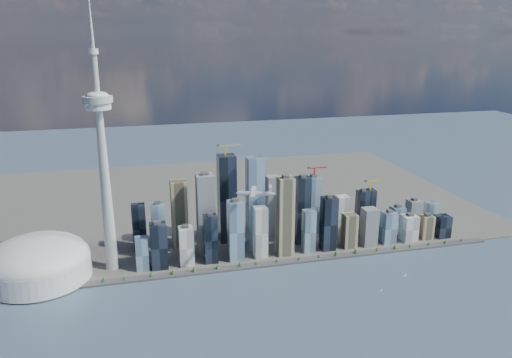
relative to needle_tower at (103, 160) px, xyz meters
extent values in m
plane|color=#354F5C|center=(300.00, -310.00, -235.84)|extent=(4000.00, 4000.00, 0.00)
cube|color=#383838|center=(300.00, -60.00, -233.84)|extent=(1100.00, 22.00, 4.00)
cube|color=#4C4C47|center=(300.00, 390.00, -234.34)|extent=(1400.00, 900.00, 3.00)
cylinder|color=#3F2D1E|center=(-176.67, -60.00, -230.64)|extent=(1.00, 1.00, 2.40)
cone|color=#1F491A|center=(-176.67, -60.00, -227.04)|extent=(7.20, 7.20, 8.00)
cylinder|color=#3F2D1E|center=(-90.00, -60.00, -230.64)|extent=(1.00, 1.00, 2.40)
cone|color=#1F491A|center=(-90.00, -60.00, -227.04)|extent=(7.20, 7.20, 8.00)
cylinder|color=#3F2D1E|center=(-3.33, -60.00, -230.64)|extent=(1.00, 1.00, 2.40)
cone|color=#1F491A|center=(-3.33, -60.00, -227.04)|extent=(7.20, 7.20, 8.00)
cylinder|color=#3F2D1E|center=(83.33, -60.00, -230.64)|extent=(1.00, 1.00, 2.40)
cone|color=#1F491A|center=(83.33, -60.00, -227.04)|extent=(7.20, 7.20, 8.00)
cylinder|color=#3F2D1E|center=(170.00, -60.00, -230.64)|extent=(1.00, 1.00, 2.40)
cone|color=#1F491A|center=(170.00, -60.00, -227.04)|extent=(7.20, 7.20, 8.00)
cylinder|color=#3F2D1E|center=(256.67, -60.00, -230.64)|extent=(1.00, 1.00, 2.40)
cone|color=#1F491A|center=(256.67, -60.00, -227.04)|extent=(7.20, 7.20, 8.00)
cylinder|color=#3F2D1E|center=(343.33, -60.00, -230.64)|extent=(1.00, 1.00, 2.40)
cone|color=#1F491A|center=(343.33, -60.00, -227.04)|extent=(7.20, 7.20, 8.00)
cylinder|color=#3F2D1E|center=(430.00, -60.00, -230.64)|extent=(1.00, 1.00, 2.40)
cone|color=#1F491A|center=(430.00, -60.00, -227.04)|extent=(7.20, 7.20, 8.00)
cylinder|color=#3F2D1E|center=(516.67, -60.00, -230.64)|extent=(1.00, 1.00, 2.40)
cone|color=#1F491A|center=(516.67, -60.00, -227.04)|extent=(7.20, 7.20, 8.00)
cylinder|color=#3F2D1E|center=(603.33, -60.00, -230.64)|extent=(1.00, 1.00, 2.40)
cone|color=#1F491A|center=(603.33, -60.00, -227.04)|extent=(7.20, 7.20, 8.00)
cylinder|color=#3F2D1E|center=(690.00, -60.00, -230.64)|extent=(1.00, 1.00, 2.40)
cone|color=#1F491A|center=(690.00, -60.00, -227.04)|extent=(7.20, 7.20, 8.00)
cylinder|color=#3F2D1E|center=(776.67, -60.00, -230.64)|extent=(1.00, 1.00, 2.40)
cone|color=#1F491A|center=(776.67, -60.00, -227.04)|extent=(7.20, 7.20, 8.00)
cube|color=black|center=(100.00, -20.00, -184.34)|extent=(34.00, 34.00, 97.00)
cube|color=slate|center=(100.00, 30.00, -171.11)|extent=(30.00, 30.00, 123.45)
cube|color=silver|center=(150.00, -20.00, -190.95)|extent=(30.00, 30.00, 83.77)
cube|color=tan|center=(150.00, 85.00, -155.68)|extent=(36.00, 36.00, 154.31)
cube|color=slate|center=(205.00, 30.00, -142.46)|extent=(38.00, 38.00, 180.76)
cube|color=black|center=(205.00, -20.00, -179.93)|extent=(28.00, 28.00, 105.81)
cube|color=slate|center=(260.00, -20.00, -166.71)|extent=(32.00, 32.00, 132.27)
cube|color=black|center=(260.00, 85.00, -129.23)|extent=(40.00, 40.00, 207.22)
cube|color=slate|center=(315.00, 30.00, -127.03)|extent=(36.00, 36.00, 211.63)
cube|color=silver|center=(315.00, -20.00, -175.52)|extent=(28.00, 28.00, 114.63)
cube|color=tan|center=(370.00, -20.00, -144.66)|extent=(34.00, 34.00, 176.36)
cube|color=slate|center=(370.00, 85.00, -157.89)|extent=(30.00, 30.00, 149.90)
cube|color=black|center=(425.00, 30.00, -153.48)|extent=(32.00, 32.00, 158.72)
cube|color=slate|center=(425.00, -20.00, -184.34)|extent=(26.00, 26.00, 97.00)
cube|color=black|center=(475.00, -20.00, -171.11)|extent=(30.00, 30.00, 123.45)
cube|color=slate|center=(475.00, 85.00, -162.30)|extent=(34.00, 34.00, 141.08)
cube|color=silver|center=(525.00, 30.00, -179.93)|extent=(28.00, 28.00, 105.81)
cube|color=tan|center=(525.00, -20.00, -193.16)|extent=(30.00, 30.00, 79.36)
cube|color=slate|center=(575.00, -20.00, -188.75)|extent=(32.00, 32.00, 88.18)
cube|color=black|center=(575.00, 30.00, -175.52)|extent=(26.00, 26.00, 114.63)
cube|color=slate|center=(625.00, -20.00, -195.36)|extent=(30.00, 30.00, 74.95)
cube|color=black|center=(625.00, 85.00, -184.34)|extent=(28.00, 28.00, 97.00)
cube|color=slate|center=(675.00, 30.00, -199.77)|extent=(30.00, 30.00, 66.13)
cube|color=silver|center=(675.00, -20.00, -201.98)|extent=(34.00, 34.00, 61.72)
cube|color=tan|center=(720.00, -20.00, -204.18)|extent=(28.00, 28.00, 57.32)
cube|color=slate|center=(720.00, 30.00, -193.16)|extent=(30.00, 30.00, 79.36)
cube|color=black|center=(765.00, -20.00, -206.39)|extent=(32.00, 32.00, 52.91)
cube|color=slate|center=(765.00, 30.00, -197.57)|extent=(26.00, 26.00, 70.54)
cube|color=black|center=(60.00, 85.00, -179.93)|extent=(30.00, 30.00, 105.81)
cube|color=slate|center=(60.00, -20.00, -197.57)|extent=(26.00, 26.00, 70.54)
cube|color=yellow|center=(260.00, 85.00, -14.62)|extent=(3.00, 3.00, 22.00)
cube|color=yellow|center=(268.25, 85.00, -3.62)|extent=(55.00, 2.20, 2.20)
cube|color=#383838|center=(243.50, 85.00, -1.62)|extent=(6.00, 4.00, 4.00)
cube|color=red|center=(475.00, 85.00, -80.75)|extent=(3.00, 3.00, 22.00)
cube|color=red|center=(482.20, 85.00, -69.75)|extent=(48.00, 2.20, 2.20)
cube|color=#383838|center=(460.60, 85.00, -67.75)|extent=(6.00, 4.00, 4.00)
cube|color=yellow|center=(625.00, 85.00, -124.84)|extent=(3.00, 3.00, 22.00)
cube|color=yellow|center=(631.75, 85.00, -113.84)|extent=(45.00, 2.20, 2.20)
cube|color=#383838|center=(611.50, 85.00, -111.84)|extent=(6.00, 4.00, 4.00)
cone|color=#A0A09B|center=(0.00, 0.00, -62.84)|extent=(26.00, 26.00, 340.00)
cylinder|color=silver|center=(0.00, 0.00, 107.16)|extent=(48.00, 48.00, 14.00)
cylinder|color=#A0A09B|center=(0.00, 0.00, 119.16)|extent=(56.00, 56.00, 12.00)
ellipsoid|color=silver|center=(0.00, 0.00, 127.16)|extent=(40.00, 40.00, 14.00)
cylinder|color=#A0A09B|center=(0.00, 0.00, 167.16)|extent=(11.00, 11.00, 80.00)
cylinder|color=silver|center=(0.00, 0.00, 207.16)|extent=(18.00, 18.00, 10.00)
cone|color=silver|center=(0.00, 0.00, 265.16)|extent=(7.00, 7.00, 105.00)
cylinder|color=silver|center=(-140.00, -10.00, -210.84)|extent=(200.00, 200.00, 44.00)
ellipsoid|color=silver|center=(-140.00, -10.00, -188.84)|extent=(200.00, 200.00, 84.00)
cylinder|color=silver|center=(283.50, -91.72, -61.92)|extent=(63.82, 25.74, 7.90)
cone|color=silver|center=(251.52, -82.30, -61.92)|extent=(10.53, 10.02, 7.90)
cone|color=silver|center=(316.66, -101.50, -61.92)|extent=(14.08, 11.07, 7.90)
cube|color=silver|center=(281.13, -91.03, -57.73)|extent=(29.03, 69.12, 1.23)
cylinder|color=silver|center=(277.29, -104.05, -59.70)|extent=(14.29, 8.10, 4.45)
cylinder|color=silver|center=(284.97, -78.00, -59.70)|extent=(14.29, 8.10, 4.45)
cylinder|color=#3F3F3F|center=(270.18, -101.96, -59.70)|extent=(3.15, 9.58, 9.88)
cylinder|color=#3F3F3F|center=(277.86, -75.90, -59.70)|extent=(3.15, 9.58, 9.88)
cube|color=silver|center=(313.11, -100.45, -54.02)|extent=(6.91, 2.90, 13.58)
cube|color=silver|center=(313.11, -100.45, -47.11)|extent=(11.50, 22.86, 0.86)
cube|color=white|center=(501.85, -221.60, -235.47)|extent=(5.83, 3.35, 0.75)
cylinder|color=#999999|center=(501.85, -221.60, -231.18)|extent=(0.22, 0.22, 8.39)
cube|color=white|center=(577.01, -178.37, -235.45)|extent=(6.00, 2.65, 0.77)
cylinder|color=#999999|center=(577.01, -178.37, -231.01)|extent=(0.23, 0.23, 8.70)
camera|label=1|loc=(58.61, -992.22, 241.73)|focal=35.00mm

